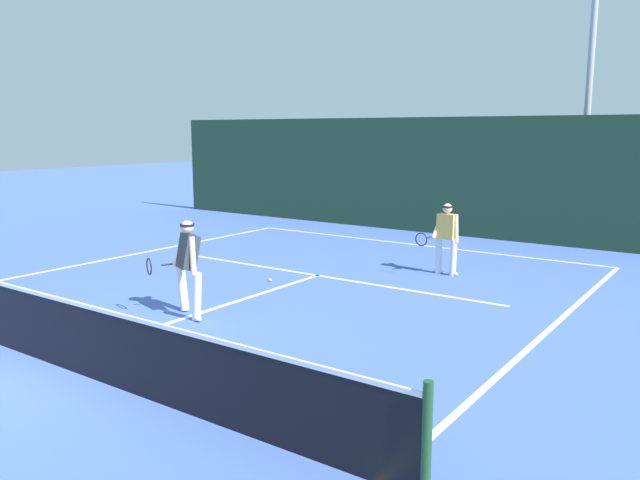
% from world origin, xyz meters
% --- Properties ---
extents(ground_plane, '(80.00, 80.00, 0.00)m').
position_xyz_m(ground_plane, '(0.00, 0.00, 0.00)').
color(ground_plane, '#4563BB').
extents(court_line_baseline_far, '(10.37, 0.10, 0.01)m').
position_xyz_m(court_line_baseline_far, '(0.00, 10.93, 0.00)').
color(court_line_baseline_far, white).
rests_on(court_line_baseline_far, ground_plane).
extents(court_line_service, '(8.45, 0.10, 0.01)m').
position_xyz_m(court_line_service, '(0.00, 6.33, 0.00)').
color(court_line_service, white).
rests_on(court_line_service, ground_plane).
extents(court_line_centre, '(0.10, 6.40, 0.01)m').
position_xyz_m(court_line_centre, '(0.00, 3.20, 0.00)').
color(court_line_centre, white).
rests_on(court_line_centre, ground_plane).
extents(tennis_net, '(11.36, 0.09, 1.08)m').
position_xyz_m(tennis_net, '(0.00, 0.00, 0.50)').
color(tennis_net, '#1E4723').
rests_on(tennis_net, ground_plane).
extents(player_near, '(1.14, 0.81, 1.64)m').
position_xyz_m(player_near, '(-0.05, 2.65, 0.90)').
color(player_near, silver).
rests_on(player_near, ground_plane).
extents(player_far, '(0.79, 0.84, 1.56)m').
position_xyz_m(player_far, '(2.21, 8.04, 0.85)').
color(player_far, silver).
rests_on(player_far, ground_plane).
extents(tennis_ball, '(0.07, 0.07, 0.07)m').
position_xyz_m(tennis_ball, '(-0.48, 5.32, 0.03)').
color(tennis_ball, '#D1E033').
rests_on(tennis_ball, ground_plane).
extents(back_fence_windscreen, '(21.62, 0.12, 3.50)m').
position_xyz_m(back_fence_windscreen, '(0.00, 13.06, 1.75)').
color(back_fence_windscreen, '#1F3B27').
rests_on(back_fence_windscreen, ground_plane).
extents(light_pole, '(0.55, 0.44, 8.48)m').
position_xyz_m(light_pole, '(3.54, 14.28, 5.12)').
color(light_pole, '#9EA39E').
rests_on(light_pole, ground_plane).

